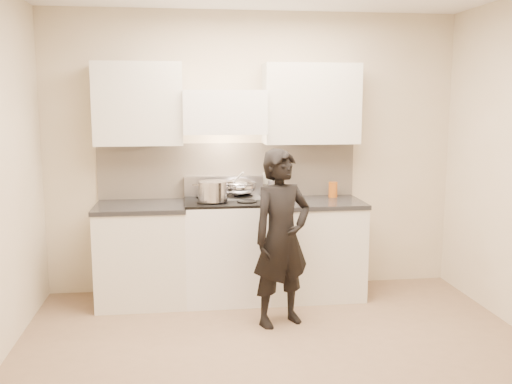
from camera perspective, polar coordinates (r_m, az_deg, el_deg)
ground_plane at (r=4.26m, az=2.80°, el=-16.68°), size 4.00×4.00×0.00m
room_shell at (r=4.20m, az=1.30°, el=5.64°), size 4.04×3.54×2.70m
stove at (r=5.39m, az=-2.99°, el=-5.72°), size 0.76×0.65×0.96m
counter_right at (r=5.52m, az=5.67°, el=-5.56°), size 0.92×0.67×0.92m
counter_left at (r=5.40m, az=-11.33°, el=-6.03°), size 0.82×0.67×0.92m
wok at (r=5.43m, az=-1.64°, el=0.54°), size 0.32×0.38×0.26m
stock_pot at (r=5.16m, az=-4.32°, el=0.10°), size 0.37×0.34×0.18m
utensil_crock at (r=5.52m, az=1.84°, el=0.42°), size 0.12×0.12×0.33m
spice_jar at (r=5.60m, az=3.30°, el=0.06°), size 0.05×0.05×0.11m
oil_glass at (r=5.63m, az=7.70°, el=0.25°), size 0.09×0.09×0.15m
person at (r=4.71m, az=2.57°, el=-4.63°), size 0.63×0.53×1.47m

